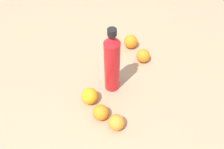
# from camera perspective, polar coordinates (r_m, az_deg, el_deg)

# --- Properties ---
(ground_plane) EXTENTS (2.40, 2.40, 0.00)m
(ground_plane) POSITION_cam_1_polar(r_m,az_deg,el_deg) (1.01, -3.30, -2.89)
(ground_plane) COLOR #9E7F60
(water_bottle) EXTENTS (0.07, 0.07, 0.32)m
(water_bottle) POSITION_cam_1_polar(r_m,az_deg,el_deg) (0.89, 0.00, 2.94)
(water_bottle) COLOR red
(water_bottle) RESTS_ON ground_plane
(orange_0) EXTENTS (0.07, 0.07, 0.07)m
(orange_0) POSITION_cam_1_polar(r_m,az_deg,el_deg) (1.10, 8.00, 4.81)
(orange_0) COLOR orange
(orange_0) RESTS_ON ground_plane
(orange_1) EXTENTS (0.06, 0.06, 0.06)m
(orange_1) POSITION_cam_1_polar(r_m,az_deg,el_deg) (0.87, 1.13, -12.22)
(orange_1) COLOR orange
(orange_1) RESTS_ON ground_plane
(orange_2) EXTENTS (0.06, 0.06, 0.06)m
(orange_2) POSITION_cam_1_polar(r_m,az_deg,el_deg) (0.89, -2.96, -9.73)
(orange_2) COLOR orange
(orange_2) RESTS_ON ground_plane
(orange_3) EXTENTS (0.07, 0.07, 0.07)m
(orange_3) POSITION_cam_1_polar(r_m,az_deg,el_deg) (1.17, 4.83, 8.48)
(orange_3) COLOR orange
(orange_3) RESTS_ON ground_plane
(orange_4) EXTENTS (0.07, 0.07, 0.07)m
(orange_4) POSITION_cam_1_polar(r_m,az_deg,el_deg) (0.93, -5.80, -5.53)
(orange_4) COLOR orange
(orange_4) RESTS_ON ground_plane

